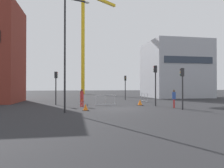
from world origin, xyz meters
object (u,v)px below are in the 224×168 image
at_px(traffic_light_corner, 56,82).
at_px(traffic_cone_by_barrier, 86,107).
at_px(traffic_light_median, 155,79).
at_px(streetlamp_tall, 68,45).
at_px(pedestrian_waiting, 174,97).
at_px(traffic_cone_on_verge, 82,99).
at_px(traffic_light_far, 182,82).
at_px(construction_crane, 84,26).
at_px(traffic_light_verge, 125,83).
at_px(traffic_cone_orange, 140,103).
at_px(pedestrian_walking, 82,96).

bearing_deg(traffic_light_corner, traffic_cone_by_barrier, -63.82).
bearing_deg(traffic_light_corner, traffic_light_median, -18.23).
distance_m(traffic_light_corner, traffic_light_median, 10.55).
xyz_separation_m(streetlamp_tall, pedestrian_waiting, (9.58, 1.69, -4.17)).
relative_size(pedestrian_waiting, traffic_cone_on_verge, 2.86).
height_order(traffic_light_far, pedestrian_waiting, traffic_light_far).
height_order(construction_crane, traffic_light_verge, construction_crane).
distance_m(traffic_light_corner, pedestrian_waiting, 12.31).
bearing_deg(construction_crane, traffic_cone_on_verge, -93.19).
distance_m(traffic_light_median, traffic_cone_by_barrier, 7.98).
height_order(streetlamp_tall, traffic_light_median, streetlamp_tall).
relative_size(traffic_light_far, traffic_light_corner, 0.99).
distance_m(construction_crane, traffic_light_far, 40.00).
bearing_deg(traffic_light_corner, pedestrian_waiting, -25.33).
bearing_deg(streetlamp_tall, traffic_cone_orange, 33.18).
bearing_deg(traffic_light_median, traffic_cone_orange, 137.69).
xyz_separation_m(traffic_light_far, traffic_cone_on_verge, (-8.05, 11.36, -2.13)).
bearing_deg(traffic_light_corner, traffic_cone_orange, -13.82).
bearing_deg(traffic_light_far, traffic_light_verge, 97.30).
height_order(pedestrian_walking, traffic_cone_orange, pedestrian_walking).
height_order(traffic_light_verge, pedestrian_walking, traffic_light_verge).
height_order(traffic_light_corner, pedestrian_walking, traffic_light_corner).
xyz_separation_m(traffic_light_median, traffic_cone_on_verge, (-7.09, 7.76, -2.47)).
xyz_separation_m(pedestrian_walking, traffic_cone_on_verge, (0.24, 7.24, -0.74)).
bearing_deg(traffic_light_far, construction_crane, 100.29).
distance_m(streetlamp_tall, traffic_cone_by_barrier, 5.20).
relative_size(traffic_light_far, pedestrian_walking, 2.03).
height_order(streetlamp_tall, traffic_cone_on_verge, streetlamp_tall).
distance_m(construction_crane, streetlamp_tall, 38.64).
bearing_deg(traffic_light_median, traffic_cone_on_verge, 132.40).
height_order(pedestrian_waiting, traffic_cone_by_barrier, pedestrian_waiting).
relative_size(construction_crane, traffic_cone_by_barrier, 47.11).
xyz_separation_m(traffic_light_corner, traffic_light_verge, (9.28, 6.39, -0.03)).
distance_m(construction_crane, pedestrian_waiting, 39.07).
bearing_deg(traffic_cone_by_barrier, traffic_light_verge, 62.41).
bearing_deg(traffic_cone_orange, construction_crane, 97.91).
bearing_deg(streetlamp_tall, traffic_light_far, 0.18).
xyz_separation_m(pedestrian_walking, pedestrian_waiting, (8.36, -2.45, -0.04)).
distance_m(traffic_light_corner, traffic_cone_by_barrier, 6.88).
xyz_separation_m(traffic_light_corner, traffic_cone_orange, (8.76, -2.16, -2.14)).
height_order(construction_crane, traffic_cone_orange, construction_crane).
relative_size(streetlamp_tall, traffic_light_verge, 2.51).
relative_size(traffic_light_verge, traffic_cone_by_barrier, 6.35).
bearing_deg(traffic_light_median, traffic_light_far, -75.05).
distance_m(construction_crane, pedestrian_walking, 36.30).
distance_m(traffic_light_median, traffic_cone_on_verge, 10.80).
bearing_deg(traffic_cone_orange, traffic_cone_on_verge, 131.38).
bearing_deg(traffic_light_verge, traffic_light_corner, -145.46).
bearing_deg(traffic_cone_on_verge, pedestrian_waiting, -50.05).
xyz_separation_m(pedestrian_walking, traffic_cone_orange, (6.07, 0.62, -0.73)).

